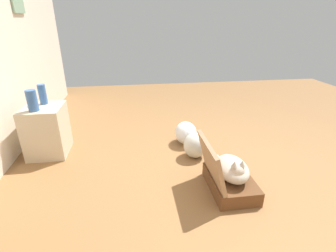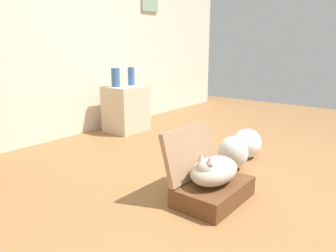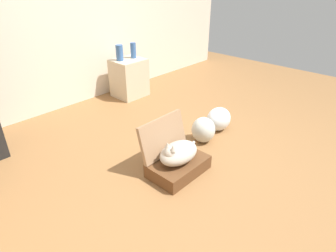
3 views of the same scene
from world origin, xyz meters
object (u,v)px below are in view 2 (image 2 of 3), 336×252
(suitcase_base, at_px, (213,192))
(plastic_bag_clear, at_px, (247,143))
(side_table, at_px, (126,109))
(vase_short, at_px, (131,76))
(vase_tall, at_px, (116,77))
(cat, at_px, (213,170))
(plastic_bag_white, at_px, (233,153))

(suitcase_base, bearing_deg, plastic_bag_clear, 12.25)
(suitcase_base, relative_size, side_table, 0.98)
(vase_short, bearing_deg, vase_tall, 171.52)
(cat, distance_m, side_table, 2.09)
(plastic_bag_clear, distance_m, side_table, 1.64)
(cat, distance_m, plastic_bag_white, 0.67)
(side_table, xyz_separation_m, vase_short, (0.11, 0.01, 0.40))
(vase_short, bearing_deg, side_table, -177.36)
(vase_short, bearing_deg, plastic_bag_white, -105.13)
(suitcase_base, distance_m, side_table, 2.09)
(plastic_bag_white, bearing_deg, vase_short, 74.87)
(suitcase_base, xyz_separation_m, plastic_bag_clear, (0.98, 0.21, 0.07))
(plastic_bag_white, xyz_separation_m, plastic_bag_clear, (0.35, 0.03, -0.01))
(plastic_bag_clear, bearing_deg, side_table, 90.51)
(cat, height_order, side_table, side_table)
(side_table, relative_size, vase_short, 2.54)
(side_table, relative_size, vase_tall, 2.55)
(plastic_bag_white, bearing_deg, cat, -164.36)
(suitcase_base, height_order, cat, cat)
(cat, xyz_separation_m, vase_short, (1.09, 1.85, 0.45))
(side_table, distance_m, vase_short, 0.41)
(plastic_bag_white, xyz_separation_m, vase_tall, (0.22, 1.70, 0.53))
(plastic_bag_white, bearing_deg, side_table, 78.57)
(cat, relative_size, plastic_bag_clear, 1.54)
(suitcase_base, relative_size, plastic_bag_clear, 1.72)
(vase_tall, bearing_deg, plastic_bag_white, -97.42)
(side_table, height_order, vase_short, vase_short)
(plastic_bag_clear, bearing_deg, vase_tall, 94.43)
(side_table, bearing_deg, plastic_bag_white, -101.43)
(plastic_bag_white, height_order, plastic_bag_clear, plastic_bag_white)
(side_table, bearing_deg, plastic_bag_clear, -89.49)
(suitcase_base, distance_m, plastic_bag_clear, 1.01)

